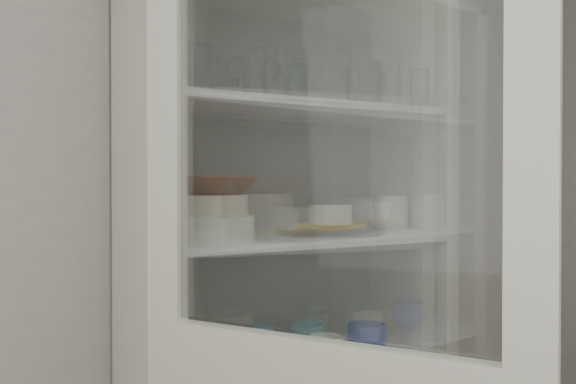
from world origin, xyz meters
TOP-DOWN VIEW (x-y plane):
  - wall_back at (0.00, 1.50)m, footprint 3.60×0.02m
  - pantry_cabinet at (0.20, 1.34)m, footprint 1.00×0.45m
  - tumbler_0 at (-0.14, 1.16)m, footprint 0.09×0.09m
  - tumbler_1 at (0.03, 1.16)m, footprint 0.08×0.08m
  - tumbler_2 at (0.15, 1.14)m, footprint 0.09×0.09m
  - tumbler_3 at (0.16, 1.16)m, footprint 0.08×0.08m
  - tumbler_4 at (0.40, 1.13)m, footprint 0.09×0.09m
  - tumbler_5 at (0.42, 1.14)m, footprint 0.09×0.09m
  - tumbler_6 at (0.61, 1.13)m, footprint 0.07×0.07m
  - tumbler_7 at (-0.18, 1.25)m, footprint 0.10×0.10m
  - tumbler_8 at (-0.18, 1.28)m, footprint 0.10×0.10m
  - tumbler_9 at (0.08, 1.26)m, footprint 0.09×0.09m
  - tumbler_10 at (0.23, 1.28)m, footprint 0.09×0.09m
  - tumbler_11 at (0.38, 1.25)m, footprint 0.07×0.07m
  - goblet_0 at (-0.17, 1.38)m, footprint 0.07×0.07m
  - goblet_1 at (0.07, 1.37)m, footprint 0.08×0.08m
  - goblet_2 at (0.17, 1.35)m, footprint 0.08×0.08m
  - goblet_3 at (0.61, 1.36)m, footprint 0.08×0.08m
  - plate_stack_front at (-0.06, 1.23)m, footprint 0.23×0.23m
  - plate_stack_back at (-0.01, 1.38)m, footprint 0.20×0.20m
  - cream_bowl at (-0.06, 1.23)m, footprint 0.23×0.23m
  - terracotta_bowl at (-0.06, 1.23)m, footprint 0.25×0.25m
  - glass_platter at (0.35, 1.26)m, footprint 0.41×0.41m
  - yellow_trivet at (0.35, 1.26)m, footprint 0.21×0.21m
  - white_ramekin at (0.35, 1.26)m, footprint 0.15×0.15m
  - grey_bowl_stack at (0.61, 1.28)m, footprint 0.12×0.12m
  - mug_blue at (0.46, 1.21)m, footprint 0.17×0.17m
  - mug_teal at (0.28, 1.30)m, footprint 0.12×0.12m
  - mug_white at (0.26, 1.15)m, footprint 0.14×0.14m
  - teal_jar at (0.13, 1.32)m, footprint 0.09×0.09m
  - measuring_cups at (0.08, 1.19)m, footprint 0.10×0.10m
  - white_canister at (-0.16, 1.29)m, footprint 0.15×0.15m

SIDE VIEW (x-z plane):
  - measuring_cups at x=0.08m, z-range 0.86..0.90m
  - mug_white at x=0.26m, z-range 0.86..0.96m
  - teal_jar at x=0.13m, z-range 0.86..0.96m
  - mug_blue at x=0.46m, z-range 0.86..0.97m
  - mug_teal at x=0.28m, z-range 0.86..0.97m
  - white_canister at x=-0.16m, z-range 0.86..1.00m
  - pantry_cabinet at x=0.20m, z-range -0.11..1.99m
  - glass_platter at x=0.35m, z-range 1.26..1.28m
  - yellow_trivet at x=0.35m, z-range 1.28..1.29m
  - plate_stack_front at x=-0.06m, z-range 1.26..1.33m
  - plate_stack_back at x=-0.01m, z-range 1.26..1.33m
  - wall_back at x=0.00m, z-range 0.00..2.60m
  - grey_bowl_stack at x=0.61m, z-range 1.26..1.38m
  - white_ramekin at x=0.35m, z-range 1.29..1.35m
  - cream_bowl at x=-0.06m, z-range 1.33..1.39m
  - terracotta_bowl at x=-0.06m, z-range 1.39..1.44m
  - tumbler_3 at x=0.16m, z-range 1.66..1.78m
  - tumbler_6 at x=0.61m, z-range 1.66..1.79m
  - tumbler_11 at x=0.38m, z-range 1.66..1.79m
  - tumbler_5 at x=0.42m, z-range 1.66..1.79m
  - tumbler_0 at x=-0.14m, z-range 1.66..1.80m
  - tumbler_9 at x=0.08m, z-range 1.66..1.80m
  - tumbler_10 at x=0.23m, z-range 1.66..1.80m
  - tumbler_4 at x=0.40m, z-range 1.66..1.80m
  - tumbler_1 at x=0.03m, z-range 1.66..1.80m
  - tumbler_2 at x=0.15m, z-range 1.66..1.80m
  - tumbler_8 at x=-0.18m, z-range 1.66..1.81m
  - tumbler_7 at x=-0.18m, z-range 1.66..1.81m
  - goblet_0 at x=-0.17m, z-range 1.66..1.82m
  - goblet_1 at x=0.07m, z-range 1.66..1.84m
  - goblet_2 at x=0.17m, z-range 1.66..1.84m
  - goblet_3 at x=0.61m, z-range 1.66..1.85m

